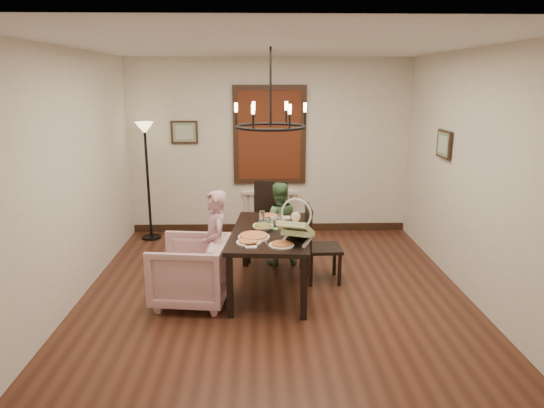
{
  "coord_description": "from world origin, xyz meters",
  "views": [
    {
      "loc": [
        -0.18,
        -5.27,
        2.45
      ],
      "look_at": [
        -0.02,
        0.2,
        1.05
      ],
      "focal_mm": 32.0,
      "sensor_mm": 36.0,
      "label": 1
    }
  ],
  "objects_px": {
    "baby_bouncer": "(296,227)",
    "chair_far": "(267,222)",
    "drinking_glass": "(269,223)",
    "seated_man": "(278,230)",
    "elderly_woman": "(216,255)",
    "armchair": "(191,271)",
    "chair_right": "(324,244)",
    "dining_table": "(271,237)",
    "floor_lamp": "(148,183)"
  },
  "relations": [
    {
      "from": "baby_bouncer",
      "to": "chair_far",
      "type": "bearing_deg",
      "value": 121.7
    },
    {
      "from": "drinking_glass",
      "to": "seated_man",
      "type": "bearing_deg",
      "value": 79.66
    },
    {
      "from": "chair_far",
      "to": "elderly_woman",
      "type": "bearing_deg",
      "value": -99.95
    },
    {
      "from": "armchair",
      "to": "baby_bouncer",
      "type": "xyz_separation_m",
      "value": [
        1.18,
        -0.1,
        0.54
      ]
    },
    {
      "from": "chair_right",
      "to": "armchair",
      "type": "height_order",
      "value": "chair_right"
    },
    {
      "from": "elderly_woman",
      "to": "seated_man",
      "type": "distance_m",
      "value": 1.31
    },
    {
      "from": "dining_table",
      "to": "baby_bouncer",
      "type": "relative_size",
      "value": 3.31
    },
    {
      "from": "dining_table",
      "to": "drinking_glass",
      "type": "height_order",
      "value": "drinking_glass"
    },
    {
      "from": "seated_man",
      "to": "chair_far",
      "type": "bearing_deg",
      "value": -49.97
    },
    {
      "from": "armchair",
      "to": "drinking_glass",
      "type": "bearing_deg",
      "value": 120.64
    },
    {
      "from": "drinking_glass",
      "to": "elderly_woman",
      "type": "bearing_deg",
      "value": -154.99
    },
    {
      "from": "seated_man",
      "to": "drinking_glass",
      "type": "xyz_separation_m",
      "value": [
        -0.14,
        -0.79,
        0.34
      ]
    },
    {
      "from": "chair_right",
      "to": "armchair",
      "type": "xyz_separation_m",
      "value": [
        -1.57,
        -0.57,
        -0.11
      ]
    },
    {
      "from": "chair_far",
      "to": "baby_bouncer",
      "type": "distance_m",
      "value": 1.5
    },
    {
      "from": "armchair",
      "to": "floor_lamp",
      "type": "height_order",
      "value": "floor_lamp"
    },
    {
      "from": "chair_right",
      "to": "drinking_glass",
      "type": "relative_size",
      "value": 7.64
    },
    {
      "from": "elderly_woman",
      "to": "drinking_glass",
      "type": "distance_m",
      "value": 0.73
    },
    {
      "from": "dining_table",
      "to": "baby_bouncer",
      "type": "distance_m",
      "value": 0.55
    },
    {
      "from": "elderly_woman",
      "to": "chair_right",
      "type": "bearing_deg",
      "value": 93.61
    },
    {
      "from": "chair_far",
      "to": "baby_bouncer",
      "type": "bearing_deg",
      "value": -61.96
    },
    {
      "from": "armchair",
      "to": "elderly_woman",
      "type": "relative_size",
      "value": 0.78
    },
    {
      "from": "chair_far",
      "to": "chair_right",
      "type": "height_order",
      "value": "chair_far"
    },
    {
      "from": "dining_table",
      "to": "chair_far",
      "type": "height_order",
      "value": "chair_far"
    },
    {
      "from": "chair_right",
      "to": "baby_bouncer",
      "type": "relative_size",
      "value": 1.95
    },
    {
      "from": "armchair",
      "to": "dining_table",
      "type": "bearing_deg",
      "value": 116.14
    },
    {
      "from": "armchair",
      "to": "seated_man",
      "type": "xyz_separation_m",
      "value": [
        1.03,
        1.18,
        0.1
      ]
    },
    {
      "from": "chair_right",
      "to": "baby_bouncer",
      "type": "distance_m",
      "value": 0.88
    },
    {
      "from": "floor_lamp",
      "to": "drinking_glass",
      "type": "bearing_deg",
      "value": -46.45
    },
    {
      "from": "baby_bouncer",
      "to": "drinking_glass",
      "type": "bearing_deg",
      "value": 140.84
    },
    {
      "from": "chair_right",
      "to": "dining_table",
      "type": "bearing_deg",
      "value": 109.17
    },
    {
      "from": "chair_right",
      "to": "floor_lamp",
      "type": "distance_m",
      "value": 3.1
    },
    {
      "from": "chair_right",
      "to": "floor_lamp",
      "type": "xyz_separation_m",
      "value": [
        -2.52,
        1.75,
        0.41
      ]
    },
    {
      "from": "floor_lamp",
      "to": "dining_table",
      "type": "bearing_deg",
      "value": -47.13
    },
    {
      "from": "chair_right",
      "to": "drinking_glass",
      "type": "xyz_separation_m",
      "value": [
        -0.69,
        -0.18,
        0.32
      ]
    },
    {
      "from": "seated_man",
      "to": "drinking_glass",
      "type": "height_order",
      "value": "seated_man"
    },
    {
      "from": "chair_far",
      "to": "chair_right",
      "type": "relative_size",
      "value": 1.13
    },
    {
      "from": "seated_man",
      "to": "baby_bouncer",
      "type": "distance_m",
      "value": 1.36
    },
    {
      "from": "chair_right",
      "to": "elderly_woman",
      "type": "distance_m",
      "value": 1.37
    },
    {
      "from": "chair_far",
      "to": "baby_bouncer",
      "type": "xyz_separation_m",
      "value": [
        0.3,
        -1.43,
        0.36
      ]
    },
    {
      "from": "drinking_glass",
      "to": "floor_lamp",
      "type": "height_order",
      "value": "floor_lamp"
    },
    {
      "from": "chair_right",
      "to": "armchair",
      "type": "distance_m",
      "value": 1.67
    },
    {
      "from": "floor_lamp",
      "to": "baby_bouncer",
      "type": "bearing_deg",
      "value": -48.67
    },
    {
      "from": "chair_right",
      "to": "seated_man",
      "type": "distance_m",
      "value": 0.82
    },
    {
      "from": "drinking_glass",
      "to": "chair_far",
      "type": "bearing_deg",
      "value": 90.32
    },
    {
      "from": "chair_far",
      "to": "seated_man",
      "type": "distance_m",
      "value": 0.23
    },
    {
      "from": "elderly_woman",
      "to": "baby_bouncer",
      "type": "bearing_deg",
      "value": 61.16
    },
    {
      "from": "chair_right",
      "to": "chair_far",
      "type": "bearing_deg",
      "value": 40.79
    },
    {
      "from": "chair_right",
      "to": "drinking_glass",
      "type": "height_order",
      "value": "chair_right"
    },
    {
      "from": "baby_bouncer",
      "to": "elderly_woman",
      "type": "bearing_deg",
      "value": -172.93
    },
    {
      "from": "dining_table",
      "to": "drinking_glass",
      "type": "bearing_deg",
      "value": 113.18
    }
  ]
}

